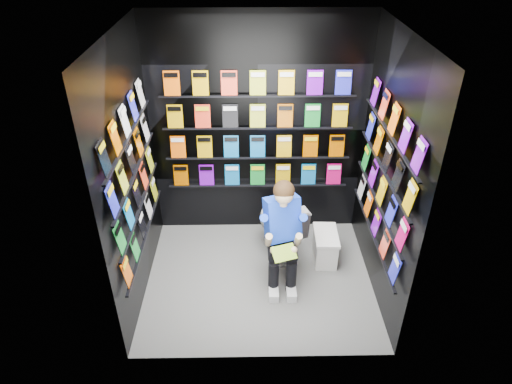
{
  "coord_description": "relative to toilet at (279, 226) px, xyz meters",
  "views": [
    {
      "loc": [
        -0.1,
        -3.67,
        3.44
      ],
      "look_at": [
        -0.03,
        0.15,
        1.03
      ],
      "focal_mm": 32.0,
      "sensor_mm": 36.0,
      "label": 1
    }
  ],
  "objects": [
    {
      "name": "toilet",
      "position": [
        0.0,
        0.0,
        0.0
      ],
      "size": [
        0.64,
        0.84,
        0.73
      ],
      "primitive_type": "imported",
      "rotation": [
        0.0,
        0.0,
        3.47
      ],
      "color": "white",
      "rests_on": "floor"
    },
    {
      "name": "reader",
      "position": [
        0.0,
        -0.38,
        0.37
      ],
      "size": [
        0.67,
        0.81,
        1.27
      ],
      "primitive_type": null,
      "rotation": [
        0.0,
        0.0,
        0.33
      ],
      "color": "blue",
      "rests_on": "toilet"
    },
    {
      "name": "wall_left",
      "position": [
        -1.43,
        -0.47,
        0.93
      ],
      "size": [
        0.04,
        2.0,
        2.6
      ],
      "primitive_type": "cube",
      "color": "black",
      "rests_on": "floor"
    },
    {
      "name": "comics_left",
      "position": [
        -1.4,
        -0.47,
        0.94
      ],
      "size": [
        0.06,
        1.7,
        1.37
      ],
      "primitive_type": null,
      "color": "#F23B20",
      "rests_on": "wall_left"
    },
    {
      "name": "floor",
      "position": [
        -0.23,
        -0.47,
        -0.37
      ],
      "size": [
        2.4,
        2.4,
        0.0
      ],
      "primitive_type": "plane",
      "color": "slate",
      "rests_on": "ground"
    },
    {
      "name": "longbox",
      "position": [
        0.52,
        -0.14,
        -0.21
      ],
      "size": [
        0.25,
        0.44,
        0.32
      ],
      "primitive_type": "cube",
      "rotation": [
        0.0,
        0.0,
        -0.03
      ],
      "color": "white",
      "rests_on": "floor"
    },
    {
      "name": "wall_back",
      "position": [
        -0.23,
        0.53,
        0.93
      ],
      "size": [
        2.4,
        0.04,
        2.6
      ],
      "primitive_type": "cube",
      "color": "black",
      "rests_on": "floor"
    },
    {
      "name": "comics_right",
      "position": [
        0.94,
        -0.47,
        0.94
      ],
      "size": [
        0.06,
        1.7,
        1.37
      ],
      "primitive_type": null,
      "color": "#F23B20",
      "rests_on": "wall_right"
    },
    {
      "name": "wall_front",
      "position": [
        -0.23,
        -1.47,
        0.93
      ],
      "size": [
        2.4,
        0.04,
        2.6
      ],
      "primitive_type": "cube",
      "color": "black",
      "rests_on": "floor"
    },
    {
      "name": "held_comic",
      "position": [
        0.0,
        -0.73,
        0.21
      ],
      "size": [
        0.27,
        0.21,
        0.1
      ],
      "primitive_type": "cube",
      "rotation": [
        -0.96,
        0.0,
        0.33
      ],
      "color": "green",
      "rests_on": "reader"
    },
    {
      "name": "comics_back",
      "position": [
        -0.23,
        0.5,
        0.94
      ],
      "size": [
        2.1,
        0.06,
        1.37
      ],
      "primitive_type": null,
      "color": "#F23B20",
      "rests_on": "wall_back"
    },
    {
      "name": "wall_right",
      "position": [
        0.97,
        -0.47,
        0.93
      ],
      "size": [
        0.04,
        2.0,
        2.6
      ],
      "primitive_type": "cube",
      "color": "black",
      "rests_on": "floor"
    },
    {
      "name": "ceiling",
      "position": [
        -0.23,
        -0.47,
        2.23
      ],
      "size": [
        2.4,
        2.4,
        0.0
      ],
      "primitive_type": "plane",
      "color": "white",
      "rests_on": "floor"
    },
    {
      "name": "longbox_lid",
      "position": [
        0.52,
        -0.14,
        -0.03
      ],
      "size": [
        0.27,
        0.46,
        0.03
      ],
      "primitive_type": "cube",
      "rotation": [
        0.0,
        0.0,
        -0.03
      ],
      "color": "white",
      "rests_on": "longbox"
    }
  ]
}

